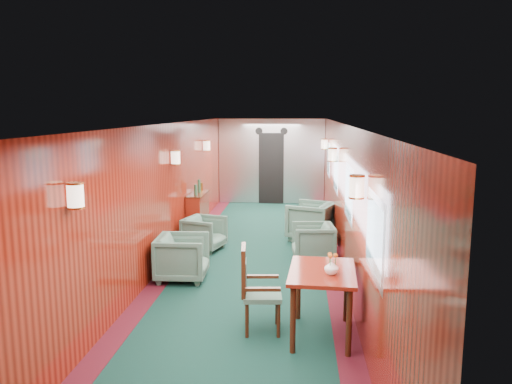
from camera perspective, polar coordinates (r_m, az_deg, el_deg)
room at (r=8.22m, az=-0.48°, el=2.43°), size 12.00×12.10×2.40m
bulkhead at (r=14.13m, az=1.77°, el=3.48°), size 2.98×0.17×2.39m
windows_right at (r=8.48m, az=9.74°, el=1.25°), size 0.02×8.60×0.80m
wall_sconces at (r=8.76m, az=-0.14°, el=3.87°), size 2.97×7.97×0.25m
dining_table at (r=5.90m, az=7.55°, el=-10.03°), size 0.81×1.11×0.80m
side_chair at (r=6.02m, az=-0.23°, el=-10.63°), size 0.51×0.53×1.05m
credenza at (r=10.60m, az=-6.67°, el=-2.48°), size 0.32×1.02×1.19m
flower_vase at (r=5.70m, az=8.64°, el=-8.49°), size 0.20×0.20×0.17m
armchair_left_near at (r=7.92m, az=-8.42°, el=-7.41°), size 0.81×0.79×0.71m
armchair_left_far at (r=9.53m, az=-5.91°, el=-4.72°), size 0.87×0.85×0.64m
armchair_right_near at (r=8.88m, az=6.53°, el=-5.71°), size 0.79×0.77×0.65m
armchair_right_far at (r=10.25m, az=6.30°, el=-3.30°), size 1.10×1.09×0.78m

